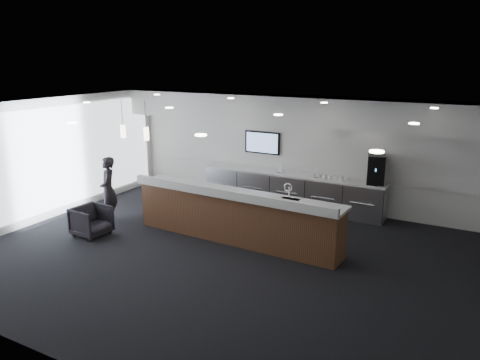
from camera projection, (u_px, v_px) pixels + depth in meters
The scene contains 25 objects.
ground at pixel (222, 256), 9.62m from camera, with size 10.00×10.00×0.00m, color black.
ceiling at pixel (220, 109), 8.85m from camera, with size 10.00×8.00×0.02m, color black.
back_wall at pixel (297, 151), 12.63m from camera, with size 10.00×0.02×3.00m, color silver.
left_wall at pixel (48, 160), 11.55m from camera, with size 0.02×8.00×3.00m, color silver.
soffit_bulkhead at pixel (292, 110), 11.95m from camera, with size 10.00×0.90×0.70m, color silver.
alcove_panel at pixel (297, 147), 12.58m from camera, with size 9.80×0.06×1.40m, color silver.
window_blinds_wall at pixel (49, 160), 11.53m from camera, with size 0.04×7.36×2.55m, color #ADBDD0.
back_credenza at pixel (291, 190), 12.58m from camera, with size 5.06×0.66×0.95m.
wall_tv at pixel (262, 143), 12.97m from camera, with size 1.05×0.08×0.62m.
pendant_left at pixel (150, 133), 10.83m from camera, with size 0.12×0.12×0.30m, color #FFE9C6.
pendant_right at pixel (127, 131), 11.16m from camera, with size 0.12×0.12×0.30m, color #FFE9C6.
ceiling_can_lights at pixel (220, 111), 8.86m from camera, with size 7.00×5.00×0.02m, color silver, non-canonical shape.
service_counter at pixel (236, 216), 10.28m from camera, with size 4.95×1.02×1.49m.
coffee_machine at pixel (376, 170), 11.37m from camera, with size 0.50×0.58×0.71m.
info_sign_left at pixel (280, 168), 12.49m from camera, with size 0.18×0.02×0.25m, color silver.
info_sign_right at pixel (316, 173), 12.01m from camera, with size 0.16×0.02×0.21m, color silver.
armchair at pixel (91, 221), 10.65m from camera, with size 0.73×0.75×0.68m, color black.
lounge_guest at pixel (108, 189), 11.49m from camera, with size 0.59×0.39×1.61m, color black.
cup_0 at pixel (346, 179), 11.68m from camera, with size 0.11×0.11×0.10m, color white.
cup_1 at pixel (341, 178), 11.75m from camera, with size 0.11×0.11×0.10m, color white.
cup_2 at pixel (336, 178), 11.81m from camera, with size 0.11×0.11×0.10m, color white.
cup_3 at pixel (330, 177), 11.88m from camera, with size 0.11×0.11×0.10m, color white.
cup_4 at pixel (325, 176), 11.94m from camera, with size 0.11×0.11×0.10m, color white.
cup_5 at pixel (320, 176), 12.01m from camera, with size 0.11×0.11×0.10m, color white.
cup_6 at pixel (314, 175), 12.07m from camera, with size 0.11×0.11×0.10m, color white.
Camera 1 is at (4.59, -7.63, 3.99)m, focal length 35.00 mm.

